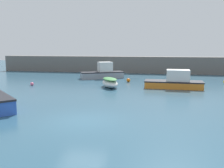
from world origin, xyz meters
TOP-DOWN VIEW (x-y plane):
  - ground_plane at (0.00, 0.00)m, footprint 120.00×120.00m
  - harbor_breakwater at (0.00, 27.63)m, footprint 45.81×2.43m
  - motorboat_with_cabin at (-3.50, 19.15)m, footprint 5.79×4.36m
  - rowboat_with_red_cover at (-0.99, 11.88)m, footprint 2.70×3.55m
  - cabin_cruiser_white at (5.50, 12.69)m, footprint 5.75×2.11m
  - mooring_buoy_pink at (-9.39, 11.31)m, footprint 0.37×0.37m
  - mooring_buoy_orange at (0.32, 16.18)m, footprint 0.44×0.44m

SIDE VIEW (x-z plane):
  - ground_plane at x=0.00m, z-range -0.20..0.00m
  - mooring_buoy_pink at x=-9.39m, z-range 0.00..0.37m
  - mooring_buoy_orange at x=0.32m, z-range 0.00..0.44m
  - rowboat_with_red_cover at x=-0.99m, z-range 0.00..0.98m
  - cabin_cruiser_white at x=5.50m, z-range -0.26..1.59m
  - motorboat_with_cabin at x=-3.50m, z-range -0.34..1.81m
  - harbor_breakwater at x=0.00m, z-range 0.00..2.61m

